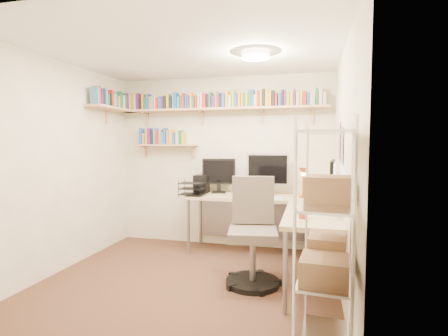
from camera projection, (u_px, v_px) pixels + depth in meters
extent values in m
plane|color=#4B2A20|center=(189.00, 281.00, 3.86)|extent=(3.20, 3.20, 0.00)
cube|color=beige|center=(222.00, 162.00, 5.22)|extent=(3.20, 0.04, 2.50)
cube|color=beige|center=(61.00, 166.00, 4.16)|extent=(0.04, 3.00, 2.50)
cube|color=beige|center=(344.00, 172.00, 3.38)|extent=(0.04, 3.00, 2.50)
cube|color=beige|center=(110.00, 185.00, 2.32)|extent=(3.20, 0.04, 2.50)
cube|color=white|center=(187.00, 51.00, 3.68)|extent=(3.20, 3.00, 0.04)
cube|color=silver|center=(339.00, 141.00, 3.89)|extent=(0.01, 0.30, 0.42)
cube|color=white|center=(342.00, 146.00, 3.51)|extent=(0.01, 0.28, 0.38)
cylinder|color=#FFEAC6|center=(256.00, 55.00, 3.71)|extent=(0.30, 0.30, 0.06)
cube|color=tan|center=(220.00, 109.00, 5.05)|extent=(3.05, 0.25, 0.03)
cube|color=tan|center=(113.00, 109.00, 4.99)|extent=(0.25, 1.00, 0.03)
cube|color=tan|center=(167.00, 145.00, 5.31)|extent=(0.95, 0.20, 0.02)
cube|color=tan|center=(146.00, 116.00, 5.41)|extent=(0.03, 0.20, 0.20)
cube|color=tan|center=(202.00, 115.00, 5.19)|extent=(0.03, 0.20, 0.20)
cube|color=tan|center=(262.00, 114.00, 4.97)|extent=(0.03, 0.20, 0.20)
cube|color=tan|center=(313.00, 112.00, 4.80)|extent=(0.03, 0.20, 0.20)
cube|color=#2054A9|center=(129.00, 105.00, 5.39)|extent=(0.04, 0.15, 0.17)
cube|color=orange|center=(132.00, 102.00, 5.38)|extent=(0.03, 0.12, 0.25)
cube|color=gold|center=(134.00, 103.00, 5.37)|extent=(0.03, 0.12, 0.22)
cube|color=beige|center=(137.00, 103.00, 5.36)|extent=(0.03, 0.14, 0.23)
cube|color=#591C69|center=(139.00, 102.00, 5.35)|extent=(0.04, 0.12, 0.25)
cube|color=black|center=(142.00, 104.00, 5.34)|extent=(0.03, 0.14, 0.20)
cube|color=orange|center=(144.00, 102.00, 5.33)|extent=(0.02, 0.12, 0.24)
cube|color=#216538|center=(146.00, 104.00, 5.32)|extent=(0.03, 0.13, 0.18)
cube|color=#2054A9|center=(149.00, 102.00, 5.31)|extent=(0.04, 0.13, 0.24)
cube|color=gray|center=(152.00, 104.00, 5.30)|extent=(0.03, 0.14, 0.19)
cube|color=gray|center=(154.00, 103.00, 5.29)|extent=(0.03, 0.15, 0.20)
cube|color=beige|center=(156.00, 102.00, 5.28)|extent=(0.02, 0.13, 0.23)
cube|color=red|center=(158.00, 104.00, 5.27)|extent=(0.04, 0.15, 0.17)
cube|color=#2054A9|center=(161.00, 103.00, 5.26)|extent=(0.04, 0.13, 0.19)
cube|color=#591C69|center=(164.00, 103.00, 5.25)|extent=(0.03, 0.13, 0.19)
cube|color=black|center=(166.00, 103.00, 5.24)|extent=(0.03, 0.14, 0.20)
cube|color=gold|center=(169.00, 102.00, 5.23)|extent=(0.04, 0.11, 0.23)
cube|color=black|center=(172.00, 103.00, 5.22)|extent=(0.04, 0.13, 0.19)
cube|color=teal|center=(175.00, 101.00, 5.21)|extent=(0.02, 0.15, 0.24)
cube|color=#2054A9|center=(177.00, 101.00, 5.20)|extent=(0.03, 0.13, 0.24)
cube|color=teal|center=(179.00, 103.00, 5.19)|extent=(0.04, 0.12, 0.18)
cube|color=#216538|center=(182.00, 103.00, 5.18)|extent=(0.03, 0.15, 0.19)
cube|color=red|center=(184.00, 101.00, 5.17)|extent=(0.03, 0.15, 0.22)
cube|color=#2054A9|center=(187.00, 102.00, 5.16)|extent=(0.02, 0.13, 0.20)
cube|color=#2054A9|center=(189.00, 102.00, 5.15)|extent=(0.02, 0.13, 0.19)
cube|color=orange|center=(192.00, 101.00, 5.14)|extent=(0.03, 0.12, 0.24)
cube|color=#216538|center=(194.00, 103.00, 5.14)|extent=(0.03, 0.11, 0.18)
cube|color=red|center=(197.00, 102.00, 5.12)|extent=(0.03, 0.12, 0.19)
cube|color=beige|center=(199.00, 102.00, 5.11)|extent=(0.03, 0.11, 0.20)
cube|color=beige|center=(202.00, 101.00, 5.10)|extent=(0.03, 0.13, 0.23)
cube|color=red|center=(205.00, 101.00, 5.09)|extent=(0.04, 0.13, 0.21)
cube|color=black|center=(208.00, 102.00, 5.08)|extent=(0.04, 0.12, 0.19)
cube|color=#216538|center=(211.00, 100.00, 5.07)|extent=(0.03, 0.15, 0.23)
cube|color=#591C69|center=(214.00, 102.00, 5.06)|extent=(0.04, 0.14, 0.18)
cube|color=gray|center=(217.00, 100.00, 5.05)|extent=(0.03, 0.12, 0.24)
cube|color=red|center=(219.00, 101.00, 5.04)|extent=(0.02, 0.15, 0.19)
cube|color=black|center=(221.00, 101.00, 5.03)|extent=(0.03, 0.14, 0.21)
cube|color=#2054A9|center=(224.00, 101.00, 5.02)|extent=(0.04, 0.14, 0.21)
cube|color=orange|center=(227.00, 100.00, 5.01)|extent=(0.04, 0.13, 0.24)
cube|color=beige|center=(230.00, 102.00, 5.00)|extent=(0.03, 0.14, 0.17)
cube|color=gold|center=(234.00, 99.00, 4.99)|extent=(0.03, 0.11, 0.25)
cube|color=#2054A9|center=(236.00, 100.00, 4.98)|extent=(0.03, 0.15, 0.21)
cube|color=orange|center=(240.00, 100.00, 4.97)|extent=(0.03, 0.13, 0.21)
cube|color=orange|center=(243.00, 100.00, 4.96)|extent=(0.03, 0.15, 0.20)
cube|color=#216538|center=(245.00, 100.00, 4.95)|extent=(0.03, 0.13, 0.20)
cube|color=gold|center=(247.00, 100.00, 4.94)|extent=(0.03, 0.12, 0.20)
cube|color=#216538|center=(250.00, 99.00, 4.93)|extent=(0.04, 0.13, 0.23)
cube|color=#2054A9|center=(253.00, 99.00, 4.92)|extent=(0.03, 0.13, 0.25)
cube|color=beige|center=(256.00, 101.00, 4.91)|extent=(0.04, 0.12, 0.17)
cube|color=red|center=(259.00, 99.00, 4.90)|extent=(0.03, 0.13, 0.23)
cube|color=orange|center=(261.00, 99.00, 4.89)|extent=(0.03, 0.15, 0.22)
cube|color=black|center=(264.00, 98.00, 4.88)|extent=(0.03, 0.15, 0.24)
cube|color=gold|center=(267.00, 98.00, 4.87)|extent=(0.04, 0.12, 0.24)
cube|color=orange|center=(270.00, 99.00, 4.86)|extent=(0.03, 0.13, 0.22)
cube|color=black|center=(274.00, 99.00, 4.85)|extent=(0.03, 0.13, 0.22)
cube|color=red|center=(276.00, 100.00, 4.84)|extent=(0.03, 0.15, 0.19)
cube|color=#2054A9|center=(280.00, 100.00, 4.83)|extent=(0.04, 0.13, 0.18)
cube|color=black|center=(282.00, 98.00, 4.82)|extent=(0.03, 0.12, 0.23)
cube|color=#591C69|center=(285.00, 98.00, 4.81)|extent=(0.03, 0.14, 0.22)
cube|color=gold|center=(288.00, 99.00, 4.80)|extent=(0.03, 0.12, 0.21)
cube|color=gold|center=(291.00, 99.00, 4.79)|extent=(0.04, 0.13, 0.19)
cube|color=#591C69|center=(294.00, 98.00, 4.78)|extent=(0.02, 0.15, 0.23)
cube|color=beige|center=(298.00, 99.00, 4.77)|extent=(0.04, 0.11, 0.18)
cube|color=gold|center=(301.00, 98.00, 4.76)|extent=(0.03, 0.12, 0.22)
cube|color=red|center=(305.00, 99.00, 4.75)|extent=(0.04, 0.12, 0.19)
cube|color=#2054A9|center=(309.00, 99.00, 4.74)|extent=(0.03, 0.15, 0.18)
cube|color=beige|center=(311.00, 99.00, 4.73)|extent=(0.03, 0.13, 0.19)
cube|color=beige|center=(314.00, 97.00, 4.72)|extent=(0.02, 0.12, 0.24)
cube|color=#216538|center=(317.00, 97.00, 4.71)|extent=(0.02, 0.14, 0.23)
cube|color=beige|center=(320.00, 96.00, 4.70)|extent=(0.04, 0.13, 0.24)
cube|color=beige|center=(324.00, 99.00, 4.69)|extent=(0.04, 0.12, 0.17)
cube|color=teal|center=(95.00, 96.00, 4.57)|extent=(0.12, 0.04, 0.23)
cube|color=red|center=(97.00, 96.00, 4.61)|extent=(0.11, 0.04, 0.24)
cube|color=#591C69|center=(99.00, 97.00, 4.66)|extent=(0.12, 0.03, 0.22)
cube|color=black|center=(100.00, 98.00, 4.69)|extent=(0.12, 0.03, 0.21)
cube|color=#2054A9|center=(102.00, 97.00, 4.73)|extent=(0.14, 0.03, 0.23)
cube|color=gray|center=(104.00, 97.00, 4.77)|extent=(0.11, 0.03, 0.24)
cube|color=#216538|center=(105.00, 100.00, 4.81)|extent=(0.12, 0.04, 0.17)
cube|color=black|center=(107.00, 100.00, 4.84)|extent=(0.15, 0.02, 0.18)
cube|color=red|center=(109.00, 98.00, 4.89)|extent=(0.14, 0.04, 0.24)
cube|color=gold|center=(111.00, 101.00, 4.94)|extent=(0.13, 0.03, 0.18)
cube|color=teal|center=(113.00, 99.00, 4.98)|extent=(0.11, 0.04, 0.23)
cube|color=#2054A9|center=(114.00, 101.00, 5.02)|extent=(0.11, 0.03, 0.19)
cube|color=orange|center=(116.00, 102.00, 5.06)|extent=(0.13, 0.03, 0.17)
cube|color=#216538|center=(117.00, 100.00, 5.09)|extent=(0.13, 0.03, 0.24)
cube|color=#216538|center=(118.00, 100.00, 5.13)|extent=(0.13, 0.04, 0.25)
cube|color=beige|center=(120.00, 103.00, 5.17)|extent=(0.14, 0.04, 0.18)
cube|color=beige|center=(121.00, 102.00, 5.21)|extent=(0.12, 0.02, 0.21)
cube|color=#216538|center=(123.00, 102.00, 5.24)|extent=(0.13, 0.04, 0.21)
cube|color=#591C69|center=(124.00, 102.00, 5.29)|extent=(0.13, 0.04, 0.24)
cube|color=beige|center=(126.00, 102.00, 5.33)|extent=(0.14, 0.03, 0.24)
cube|color=teal|center=(127.00, 104.00, 5.38)|extent=(0.13, 0.04, 0.18)
cube|color=#2054A9|center=(142.00, 136.00, 5.40)|extent=(0.04, 0.13, 0.25)
cube|color=gray|center=(145.00, 139.00, 5.39)|extent=(0.04, 0.14, 0.17)
cube|color=orange|center=(148.00, 137.00, 5.38)|extent=(0.03, 0.14, 0.23)
cube|color=#591C69|center=(151.00, 136.00, 5.37)|extent=(0.04, 0.14, 0.25)
cube|color=black|center=(153.00, 137.00, 5.36)|extent=(0.03, 0.13, 0.21)
cube|color=teal|center=(156.00, 136.00, 5.35)|extent=(0.03, 0.14, 0.25)
cube|color=red|center=(159.00, 138.00, 5.34)|extent=(0.04, 0.14, 0.21)
cube|color=gray|center=(162.00, 137.00, 5.32)|extent=(0.03, 0.15, 0.22)
cube|color=teal|center=(164.00, 138.00, 5.32)|extent=(0.02, 0.15, 0.18)
cube|color=#2054A9|center=(166.00, 136.00, 5.31)|extent=(0.03, 0.11, 0.25)
cube|color=gray|center=(169.00, 137.00, 5.30)|extent=(0.04, 0.11, 0.21)
cube|color=orange|center=(172.00, 137.00, 5.28)|extent=(0.04, 0.14, 0.22)
cube|color=#2054A9|center=(175.00, 138.00, 5.27)|extent=(0.04, 0.11, 0.18)
cube|color=beige|center=(178.00, 139.00, 5.26)|extent=(0.04, 0.12, 0.17)
cube|color=#216538|center=(181.00, 137.00, 5.25)|extent=(0.04, 0.14, 0.21)
cube|color=gold|center=(184.00, 138.00, 5.24)|extent=(0.02, 0.12, 0.19)
cube|color=#D1BB87|center=(262.00, 198.00, 4.79)|extent=(2.07, 0.65, 0.04)
cube|color=#D1BB87|center=(317.00, 215.00, 3.63)|extent=(0.65, 1.41, 0.04)
cylinder|color=gray|center=(188.00, 227.00, 4.79)|extent=(0.04, 0.04, 0.76)
cylinder|color=gray|center=(201.00, 219.00, 5.32)|extent=(0.04, 0.04, 0.76)
cylinder|color=gray|center=(335.00, 226.00, 4.84)|extent=(0.04, 0.04, 0.76)
cylinder|color=gray|center=(285.00, 272.00, 3.10)|extent=(0.04, 0.04, 0.76)
cylinder|color=gray|center=(350.00, 278.00, 2.97)|extent=(0.04, 0.04, 0.76)
cube|color=gray|center=(265.00, 218.00, 5.08)|extent=(1.96, 0.02, 0.60)
cube|color=silver|center=(268.00, 169.00, 4.87)|extent=(0.60, 0.03, 0.46)
cube|color=black|center=(267.00, 169.00, 4.85)|extent=(0.54, 0.00, 0.39)
cube|color=black|center=(219.00, 171.00, 5.05)|extent=(0.48, 0.03, 0.37)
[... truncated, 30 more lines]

